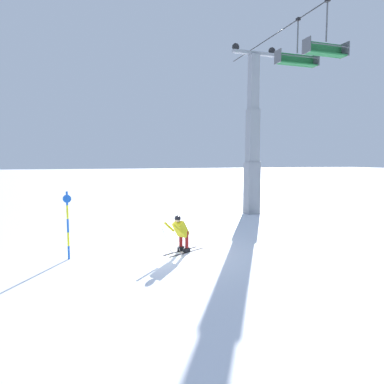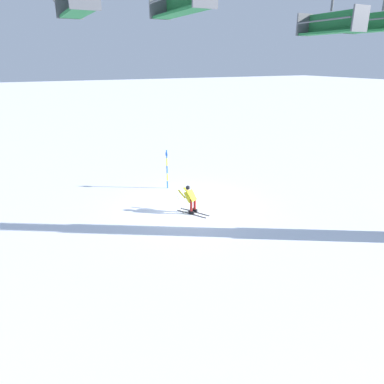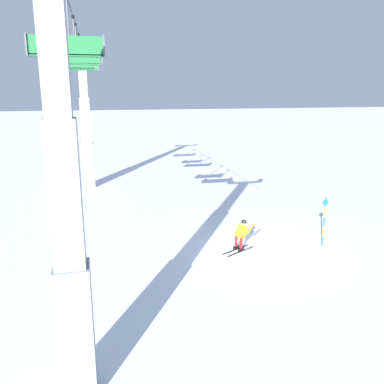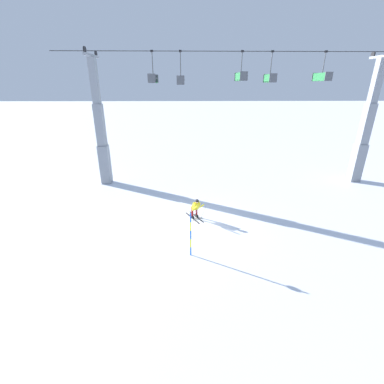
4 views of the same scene
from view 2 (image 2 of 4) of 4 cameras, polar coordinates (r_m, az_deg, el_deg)
ground_plane at (r=19.21m, az=-0.67°, el=-2.16°), size 260.00×260.00×0.00m
skier_carving_main at (r=18.04m, az=-0.28°, el=-0.90°), size 1.29×1.75×1.56m
chairlift_seat_nearest at (r=13.39m, az=28.22°, el=23.04°), size 0.61×2.26×2.27m
chairlift_seat_second at (r=11.78m, az=21.48°, el=24.10°), size 0.61×2.08×2.39m
chairlift_seat_middle at (r=9.06m, az=-1.49°, el=28.40°), size 0.61×2.41×2.12m
trail_marker_pole at (r=21.45m, az=-4.02°, el=3.83°), size 0.07×0.28×2.37m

